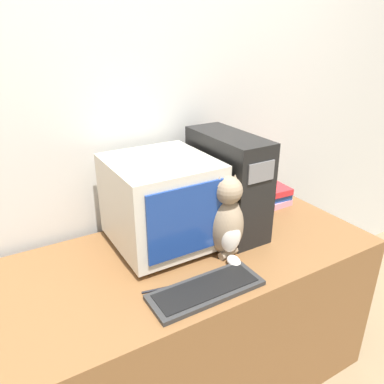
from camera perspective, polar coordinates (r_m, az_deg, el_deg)
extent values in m
cube|color=silver|center=(1.78, -8.90, 11.27)|extent=(7.00, 0.05, 2.50)
cube|color=brown|center=(1.84, -1.54, -19.33)|extent=(1.72, 0.75, 0.74)
cube|color=beige|center=(1.70, -4.52, -7.35)|extent=(0.29, 0.26, 0.02)
cube|color=beige|center=(1.60, -4.74, -1.31)|extent=(0.41, 0.43, 0.37)
cube|color=navy|center=(1.43, -0.81, -4.51)|extent=(0.33, 0.01, 0.29)
cube|color=black|center=(1.73, 5.37, 1.38)|extent=(0.19, 0.45, 0.46)
cube|color=slate|center=(1.52, 10.53, 2.99)|extent=(0.13, 0.01, 0.08)
cube|color=#2D2D2D|center=(1.41, 2.16, -14.68)|extent=(0.43, 0.16, 0.02)
cube|color=black|center=(1.41, 2.16, -14.35)|extent=(0.39, 0.13, 0.00)
ellipsoid|color=gray|center=(1.58, 4.83, -4.78)|extent=(0.20, 0.22, 0.27)
ellipsoid|color=white|center=(1.53, 5.90, -6.67)|extent=(0.10, 0.07, 0.15)
sphere|color=gray|center=(1.48, 5.57, 0.28)|extent=(0.14, 0.14, 0.11)
cone|color=gray|center=(1.45, 4.18, 1.71)|extent=(0.04, 0.04, 0.04)
cone|color=gray|center=(1.47, 6.56, 2.01)|extent=(0.04, 0.04, 0.04)
ellipsoid|color=white|center=(1.55, 6.36, -10.42)|extent=(0.07, 0.08, 0.04)
cylinder|color=gray|center=(1.65, 7.28, -8.26)|extent=(0.24, 0.08, 0.03)
cube|color=pink|center=(2.12, 11.92, -1.01)|extent=(0.14, 0.20, 0.03)
cube|color=#234793|center=(2.10, 11.90, -0.25)|extent=(0.17, 0.19, 0.03)
cube|color=red|center=(2.09, 12.22, 0.55)|extent=(0.14, 0.19, 0.03)
cylinder|color=black|center=(1.43, -4.92, -14.52)|extent=(0.14, 0.04, 0.01)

